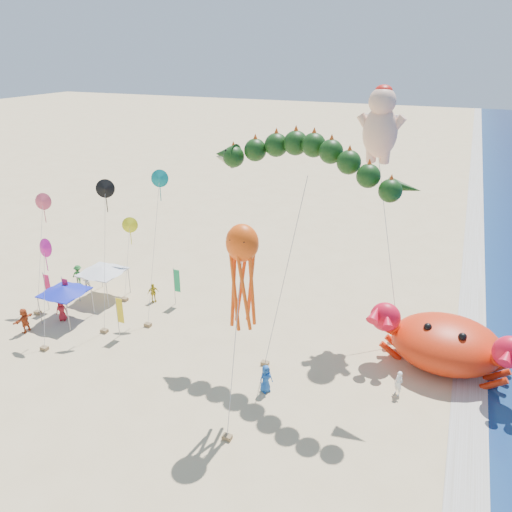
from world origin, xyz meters
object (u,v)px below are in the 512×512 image
at_px(canopy_blue, 64,290).
at_px(canopy_white, 102,270).
at_px(cherub_kite, 381,123).
at_px(dragon_kite, 305,166).
at_px(octopus_kite, 242,269).
at_px(crab_inflatable, 446,343).

distance_m(canopy_blue, canopy_white, 4.04).
distance_m(cherub_kite, canopy_blue, 25.54).
xyz_separation_m(dragon_kite, canopy_blue, (-17.50, -2.48, -10.29)).
distance_m(octopus_kite, canopy_blue, 17.88).
distance_m(crab_inflatable, canopy_white, 26.40).
bearing_deg(octopus_kite, canopy_white, 153.59).
relative_size(cherub_kite, octopus_kite, 1.53).
bearing_deg(dragon_kite, cherub_kite, 65.62).
distance_m(crab_inflatable, octopus_kite, 14.96).
relative_size(cherub_kite, canopy_white, 4.94).
bearing_deg(cherub_kite, dragon_kite, -114.38).
bearing_deg(canopy_blue, dragon_kite, 8.08).
height_order(canopy_blue, canopy_white, same).
bearing_deg(octopus_kite, dragon_kite, 79.52).
bearing_deg(dragon_kite, canopy_blue, -171.92).
height_order(cherub_kite, canopy_white, cherub_kite).
distance_m(dragon_kite, cherub_kite, 7.60).
relative_size(crab_inflatable, canopy_blue, 2.90).
bearing_deg(cherub_kite, canopy_blue, -155.83).
bearing_deg(canopy_blue, cherub_kite, 24.17).
relative_size(dragon_kite, octopus_kite, 1.28).
relative_size(dragon_kite, canopy_white, 4.13).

